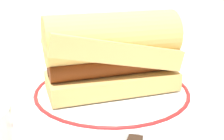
% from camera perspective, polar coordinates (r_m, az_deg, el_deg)
% --- Properties ---
extents(ground_plane, '(1.50, 1.50, 0.00)m').
position_cam_1_polar(ground_plane, '(0.46, -0.44, -5.68)').
color(ground_plane, silver).
extents(plate, '(0.26, 0.26, 0.01)m').
position_cam_1_polar(plate, '(0.46, -0.00, -4.32)').
color(plate, white).
rests_on(plate, ground_plane).
extents(sausage_sandwich, '(0.20, 0.11, 0.12)m').
position_cam_1_polar(sausage_sandwich, '(0.44, -0.00, 3.56)').
color(sausage_sandwich, tan).
rests_on(sausage_sandwich, plate).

